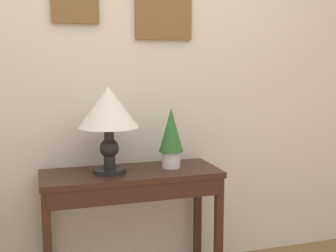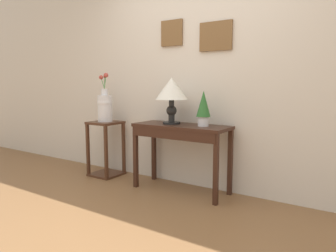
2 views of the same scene
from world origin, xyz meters
The scene contains 7 objects.
ground_plane centered at (0.00, 0.00, 0.00)m, with size 12.00×12.00×0.01m, color brown.
back_wall_with_art centered at (0.00, 1.55, 1.40)m, with size 9.00×0.13×2.80m.
console_table centered at (-0.09, 1.23, 0.64)m, with size 1.07×0.42×0.75m.
table_lamp centered at (-0.22, 1.25, 1.11)m, with size 0.36×0.36×0.51m.
potted_plant_on_console centered at (0.17, 1.26, 0.95)m, with size 0.15×0.15×0.37m.
pedestal_stand_left centered at (-1.23, 1.24, 0.36)m, with size 0.37×0.37×0.71m.
flower_vase_tall centered at (-1.23, 1.24, 0.93)m, with size 0.20×0.20×0.62m.
Camera 2 is at (1.67, -1.67, 1.18)m, focal length 33.56 mm.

